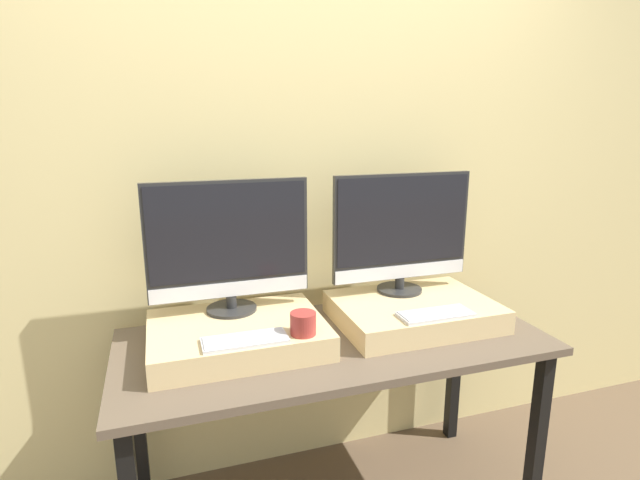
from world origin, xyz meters
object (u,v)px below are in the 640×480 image
Objects in this scene: keyboard_left at (245,340)px; monitor_left at (229,244)px; mug at (303,323)px; keyboard_right at (435,314)px; monitor_right at (402,231)px.

monitor_left is at bearing 90.00° from keyboard_left.
mug is at bearing 0.00° from keyboard_left.
mug is (0.20, -0.29, -0.22)m from monitor_left.
keyboard_left is (0.00, -0.29, -0.26)m from monitor_left.
monitor_left reaches higher than keyboard_right.
mug is 0.52m from keyboard_right.
monitor_right is at bearing 90.00° from keyboard_right.
keyboard_left is 0.47× the size of monitor_right.
keyboard_left is 0.82m from monitor_right.
monitor_right is (0.72, 0.29, 0.26)m from keyboard_left.
keyboard_right is at bearing -0.00° from mug.
monitor_right is at bearing 0.00° from monitor_left.
keyboard_right is at bearing -22.27° from monitor_left.
monitor_right reaches higher than keyboard_left.
mug reaches higher than keyboard_right.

